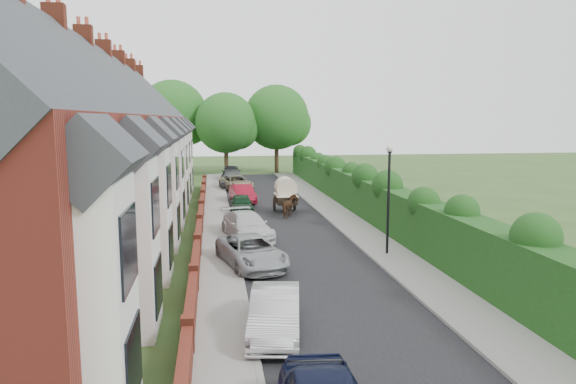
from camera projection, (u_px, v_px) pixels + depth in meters
name	position (u px, v px, depth m)	size (l,w,h in m)	color
ground	(336.00, 286.00, 19.57)	(140.00, 140.00, 0.00)	#2D4C1E
road	(284.00, 227.00, 30.27)	(6.00, 58.00, 0.02)	black
pavement_hedge_side	(351.00, 224.00, 30.86)	(2.20, 58.00, 0.12)	gray
pavement_house_side	(218.00, 228.00, 29.70)	(1.70, 58.00, 0.12)	gray
kerb_hedge_side	(334.00, 225.00, 30.70)	(0.18, 58.00, 0.13)	gray
kerb_house_side	(232.00, 228.00, 29.81)	(0.18, 58.00, 0.13)	gray
hedge	(380.00, 198.00, 30.90)	(2.10, 58.00, 2.85)	#163912
terrace_row	(92.00, 154.00, 27.13)	(9.05, 40.50, 11.50)	maroon
garden_wall_row	(200.00, 226.00, 28.52)	(0.35, 40.35, 1.10)	maroon
lamppost	(389.00, 186.00, 23.51)	(0.32, 0.32, 5.16)	black
tree_far_left	(229.00, 124.00, 57.61)	(7.14, 6.80, 9.29)	#332316
tree_far_right	(280.00, 119.00, 60.37)	(7.98, 7.60, 10.31)	#332316
tree_far_back	(176.00, 116.00, 59.56)	(8.40, 8.00, 10.82)	#332316
car_silver_a	(275.00, 312.00, 15.15)	(1.43, 4.10, 1.35)	#B9B9BE
car_silver_b	(251.00, 252.00, 22.15)	(2.19, 4.76, 1.32)	#9DA1A4
car_white	(247.00, 226.00, 27.26)	(1.96, 4.82, 1.40)	silver
car_green	(242.00, 204.00, 34.67)	(1.50, 3.72, 1.27)	black
car_red	(243.00, 194.00, 39.11)	(1.44, 4.14, 1.37)	maroon
car_beige	(236.00, 183.00, 45.94)	(2.19, 4.75, 1.32)	tan
car_grey	(232.00, 179.00, 47.85)	(2.05, 5.04, 1.46)	#515458
car_black	(231.00, 173.00, 53.45)	(1.85, 4.61, 1.57)	black
horse	(290.00, 206.00, 33.14)	(0.79, 1.74, 1.47)	#462C19
horse_cart	(286.00, 192.00, 34.89)	(1.52, 3.35, 2.42)	black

